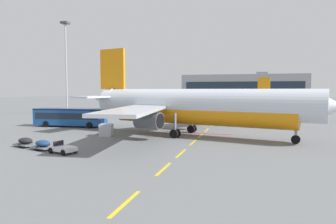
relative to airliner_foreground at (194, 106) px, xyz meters
name	(u,v)px	position (x,y,z in m)	size (l,w,h in m)	color
apron_paint_markings	(215,123)	(0.84, 16.86, -3.95)	(8.00, 93.70, 0.01)	yellow
airliner_foreground	(194,106)	(0.00, 0.00, 0.00)	(34.53, 33.72, 12.20)	silver
airliner_mid_left	(228,99)	(0.30, 55.54, -0.83)	(27.35, 26.73, 9.65)	silver
apron_shuttle_bus	(70,116)	(-21.47, 4.53, -2.20)	(12.15, 3.50, 3.00)	#194C99
baggage_train	(43,145)	(-13.02, -13.27, -3.42)	(8.64, 3.99, 1.14)	silver
uld_cargo_container	(106,130)	(-11.05, -3.23, -3.15)	(1.89, 1.86, 1.60)	#B7BCC6
apron_light_mast_near	(66,57)	(-36.96, 26.98, 10.28)	(1.80, 1.80, 22.63)	slate
terminal_satellite	(243,88)	(2.83, 135.45, 3.14)	(64.91, 24.67, 15.74)	gray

